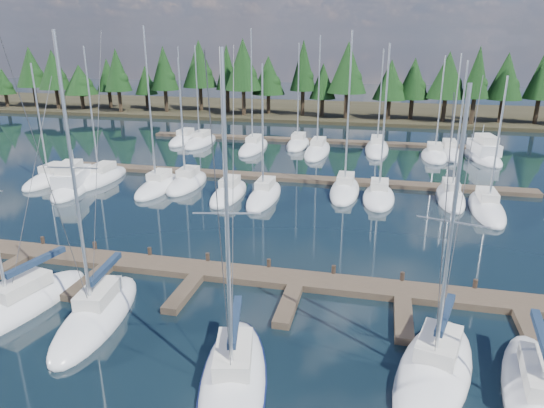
% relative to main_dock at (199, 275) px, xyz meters
% --- Properties ---
extents(ground, '(260.00, 260.00, 0.00)m').
position_rel_main_dock_xyz_m(ground, '(0.00, 12.64, -0.20)').
color(ground, black).
rests_on(ground, ground).
extents(far_shore, '(220.00, 30.00, 0.60)m').
position_rel_main_dock_xyz_m(far_shore, '(0.00, 72.64, 0.10)').
color(far_shore, '#2E2919').
rests_on(far_shore, ground).
extents(main_dock, '(44.00, 6.13, 0.90)m').
position_rel_main_dock_xyz_m(main_dock, '(0.00, 0.00, 0.00)').
color(main_dock, '#4D3F30').
rests_on(main_dock, ground).
extents(back_docks, '(50.00, 21.80, 0.40)m').
position_rel_main_dock_xyz_m(back_docks, '(0.00, 32.23, -0.00)').
color(back_docks, '#4D3F30').
rests_on(back_docks, ground).
extents(front_sailboat_2, '(4.28, 9.49, 12.70)m').
position_rel_main_dock_xyz_m(front_sailboat_2, '(-7.94, -5.79, 0.08)').
color(front_sailboat_2, silver).
rests_on(front_sailboat_2, ground).
extents(front_sailboat_3, '(3.63, 8.75, 14.93)m').
position_rel_main_dock_xyz_m(front_sailboat_3, '(-3.36, -5.61, 0.10)').
color(front_sailboat_3, silver).
rests_on(front_sailboat_3, ground).
extents(front_sailboat_4, '(4.77, 9.76, 14.30)m').
position_rel_main_dock_xyz_m(front_sailboat_4, '(4.99, -8.94, 0.08)').
color(front_sailboat_4, silver).
rests_on(front_sailboat_4, ground).
extents(front_sailboat_5, '(4.99, 8.81, 13.11)m').
position_rel_main_dock_xyz_m(front_sailboat_5, '(13.19, -6.24, 0.08)').
color(front_sailboat_5, silver).
rests_on(front_sailboat_5, ground).
extents(front_sailboat_6, '(3.73, 10.02, 14.51)m').
position_rel_main_dock_xyz_m(front_sailboat_6, '(17.04, -7.47, 0.09)').
color(front_sailboat_6, silver).
rests_on(front_sailboat_6, ground).
extents(back_sailboat_rows, '(44.31, 33.20, 15.87)m').
position_rel_main_dock_xyz_m(back_sailboat_rows, '(0.15, 27.83, 0.06)').
color(back_sailboat_rows, silver).
rests_on(back_sailboat_rows, ground).
extents(motor_yacht_left, '(5.33, 9.50, 4.51)m').
position_rel_main_dock_xyz_m(motor_yacht_left, '(-18.52, 14.67, 0.29)').
color(motor_yacht_left, silver).
rests_on(motor_yacht_left, ground).
extents(motor_yacht_right, '(4.78, 10.12, 4.87)m').
position_rel_main_dock_xyz_m(motor_yacht_right, '(22.37, 37.14, 0.33)').
color(motor_yacht_right, silver).
rests_on(motor_yacht_right, ground).
extents(tree_line, '(182.77, 11.86, 13.48)m').
position_rel_main_dock_xyz_m(tree_line, '(-0.90, 62.83, 7.32)').
color(tree_line, black).
rests_on(tree_line, far_shore).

